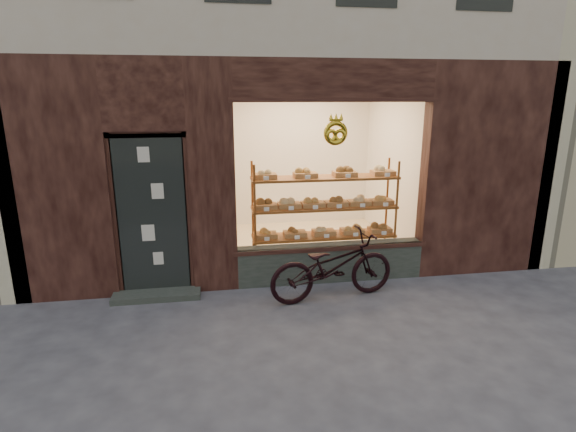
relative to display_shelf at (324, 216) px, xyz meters
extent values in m
plane|color=#34343C|center=(-0.45, -2.55, -0.87)|extent=(90.00, 90.00, 0.00)
cube|color=#232B26|center=(0.00, -0.42, -0.59)|extent=(2.70, 0.25, 0.55)
cube|color=black|center=(-2.45, -0.49, 0.23)|extent=(0.90, 0.04, 2.15)
cube|color=#232B26|center=(-2.45, -0.65, -0.83)|extent=(1.15, 0.35, 0.08)
torus|color=gold|center=(0.00, -0.53, 1.28)|extent=(0.33, 0.07, 0.33)
cube|color=brown|center=(0.00, 0.00, -0.82)|extent=(2.20, 0.45, 0.04)
cube|color=brown|center=(0.00, 0.00, -0.32)|extent=(2.20, 0.45, 0.03)
cube|color=brown|center=(0.00, 0.00, 0.13)|extent=(2.20, 0.45, 0.04)
cube|color=brown|center=(0.00, 0.00, 0.58)|extent=(2.20, 0.45, 0.04)
cylinder|color=brown|center=(-1.07, -0.19, -0.02)|extent=(0.04, 0.04, 1.70)
cylinder|color=brown|center=(1.07, -0.19, -0.02)|extent=(0.04, 0.04, 1.70)
cylinder|color=brown|center=(-1.07, 0.20, -0.02)|extent=(0.04, 0.04, 1.70)
cylinder|color=brown|center=(1.07, 0.20, -0.02)|extent=(0.04, 0.04, 1.70)
cube|color=brown|center=(-0.90, 0.00, -0.26)|extent=(0.34, 0.24, 0.07)
sphere|color=#C3843C|center=(-0.90, 0.00, -0.18)|extent=(0.11, 0.11, 0.11)
cube|color=white|center=(-0.90, -0.18, -0.26)|extent=(0.07, 0.01, 0.05)
cube|color=brown|center=(-0.45, 0.00, -0.26)|extent=(0.34, 0.24, 0.07)
sphere|color=brown|center=(-0.45, 0.00, -0.18)|extent=(0.11, 0.11, 0.11)
cube|color=white|center=(-0.45, -0.18, -0.26)|extent=(0.07, 0.01, 0.05)
cube|color=brown|center=(0.00, 0.00, -0.26)|extent=(0.34, 0.24, 0.07)
sphere|color=#DFAB70|center=(0.00, 0.00, -0.18)|extent=(0.11, 0.11, 0.11)
cube|color=white|center=(0.00, -0.18, -0.26)|extent=(0.07, 0.01, 0.05)
cube|color=brown|center=(0.45, 0.00, -0.26)|extent=(0.34, 0.24, 0.07)
sphere|color=#C3843C|center=(0.45, 0.00, -0.18)|extent=(0.11, 0.11, 0.11)
cube|color=white|center=(0.45, -0.18, -0.26)|extent=(0.07, 0.01, 0.05)
cube|color=brown|center=(0.90, 0.00, -0.26)|extent=(0.34, 0.24, 0.07)
sphere|color=brown|center=(0.90, 0.00, -0.18)|extent=(0.11, 0.11, 0.11)
cube|color=white|center=(0.90, -0.18, -0.26)|extent=(0.08, 0.01, 0.05)
cube|color=brown|center=(-0.90, 0.00, 0.19)|extent=(0.34, 0.24, 0.07)
sphere|color=brown|center=(-0.90, 0.00, 0.27)|extent=(0.11, 0.11, 0.11)
cube|color=white|center=(-0.90, -0.18, 0.19)|extent=(0.07, 0.01, 0.06)
cube|color=brown|center=(-0.54, 0.00, 0.19)|extent=(0.34, 0.24, 0.07)
sphere|color=#DFAB70|center=(-0.54, 0.00, 0.27)|extent=(0.11, 0.11, 0.11)
cube|color=white|center=(-0.54, -0.18, 0.19)|extent=(0.08, 0.01, 0.06)
cube|color=brown|center=(-0.18, 0.00, 0.19)|extent=(0.34, 0.24, 0.07)
sphere|color=#C3843C|center=(-0.18, 0.00, 0.27)|extent=(0.11, 0.11, 0.11)
cube|color=white|center=(-0.18, -0.18, 0.19)|extent=(0.07, 0.01, 0.06)
cube|color=brown|center=(0.18, 0.00, 0.19)|extent=(0.34, 0.24, 0.07)
sphere|color=brown|center=(0.18, 0.00, 0.27)|extent=(0.11, 0.11, 0.11)
cube|color=white|center=(0.18, -0.18, 0.19)|extent=(0.07, 0.01, 0.06)
cube|color=brown|center=(0.54, 0.00, 0.19)|extent=(0.34, 0.24, 0.07)
sphere|color=#DFAB70|center=(0.54, 0.00, 0.27)|extent=(0.11, 0.11, 0.11)
cube|color=white|center=(0.54, -0.18, 0.19)|extent=(0.08, 0.01, 0.06)
cube|color=brown|center=(0.90, 0.00, 0.19)|extent=(0.34, 0.24, 0.07)
sphere|color=#C3843C|center=(0.90, 0.00, 0.27)|extent=(0.11, 0.11, 0.11)
cube|color=white|center=(0.90, -0.18, 0.19)|extent=(0.08, 0.01, 0.06)
cube|color=brown|center=(-0.90, 0.00, 0.64)|extent=(0.34, 0.24, 0.07)
sphere|color=#DFAB70|center=(-0.90, 0.00, 0.72)|extent=(0.11, 0.11, 0.11)
cube|color=white|center=(-0.90, -0.18, 0.64)|extent=(0.07, 0.01, 0.06)
cube|color=brown|center=(-0.30, 0.00, 0.64)|extent=(0.34, 0.24, 0.07)
sphere|color=#C3843C|center=(-0.30, 0.00, 0.72)|extent=(0.11, 0.11, 0.11)
cube|color=white|center=(-0.30, -0.18, 0.64)|extent=(0.08, 0.01, 0.06)
cube|color=brown|center=(0.30, 0.00, 0.64)|extent=(0.34, 0.24, 0.07)
sphere|color=brown|center=(0.30, 0.00, 0.72)|extent=(0.11, 0.11, 0.11)
cube|color=white|center=(0.30, -0.18, 0.64)|extent=(0.07, 0.01, 0.06)
cube|color=brown|center=(0.90, 0.00, 0.64)|extent=(0.34, 0.24, 0.07)
sphere|color=#DFAB70|center=(0.90, 0.00, 0.72)|extent=(0.11, 0.11, 0.11)
cube|color=white|center=(0.90, -0.18, 0.64)|extent=(0.08, 0.01, 0.06)
imported|color=black|center=(-0.13, -1.03, -0.41)|extent=(1.80, 0.87, 0.91)
camera|label=1|loc=(-1.60, -6.41, 1.77)|focal=28.00mm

